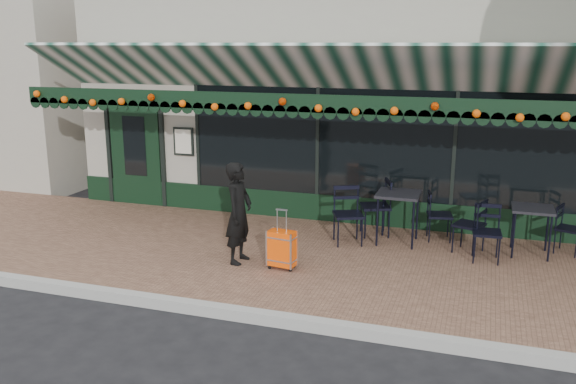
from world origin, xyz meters
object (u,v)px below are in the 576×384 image
(chair_a_left, at_px, (469,225))
(chair_a_right, at_px, (570,229))
(woman, at_px, (239,213))
(chair_b_front, at_px, (348,215))
(chair_a_front, at_px, (487,233))
(cafe_table_b, at_px, (398,198))
(cafe_table_a, at_px, (533,212))
(chair_b_right, at_px, (440,216))
(suitcase, at_px, (282,249))
(chair_b_left, at_px, (375,207))

(chair_a_left, height_order, chair_a_right, chair_a_left)
(woman, relative_size, chair_b_front, 1.60)
(chair_a_front, height_order, chair_b_front, chair_b_front)
(woman, distance_m, chair_a_front, 3.74)
(cafe_table_b, xyz_separation_m, chair_b_front, (-0.76, -0.30, -0.28))
(chair_a_left, bearing_deg, chair_b_front, -65.89)
(cafe_table_b, bearing_deg, chair_a_left, -6.86)
(cafe_table_b, bearing_deg, chair_a_front, -18.01)
(woman, relative_size, chair_a_left, 1.75)
(cafe_table_a, relative_size, chair_a_right, 0.98)
(chair_b_right, bearing_deg, chair_a_front, -148.10)
(woman, height_order, chair_a_left, woman)
(chair_a_front, bearing_deg, chair_b_right, 129.39)
(woman, relative_size, suitcase, 1.71)
(chair_a_left, xyz_separation_m, chair_a_front, (0.27, -0.32, -0.00))
(suitcase, distance_m, cafe_table_a, 3.93)
(chair_b_right, bearing_deg, chair_a_left, -146.31)
(woman, height_order, chair_b_front, woman)
(woman, xyz_separation_m, chair_a_left, (3.26, 1.52, -0.33))
(suitcase, bearing_deg, cafe_table_a, 34.98)
(chair_a_front, distance_m, chair_b_left, 1.98)
(chair_a_right, bearing_deg, chair_a_front, 143.22)
(cafe_table_a, distance_m, chair_b_left, 2.50)
(cafe_table_a, relative_size, chair_a_front, 0.88)
(chair_a_left, relative_size, chair_a_front, 1.01)
(chair_b_left, bearing_deg, woman, -62.71)
(suitcase, xyz_separation_m, cafe_table_b, (1.42, 1.74, 0.46))
(chair_a_left, xyz_separation_m, chair_b_left, (-1.56, 0.42, 0.06))
(suitcase, distance_m, chair_a_left, 3.02)
(cafe_table_b, xyz_separation_m, chair_a_left, (1.14, -0.14, -0.32))
(chair_b_right, bearing_deg, chair_b_left, 82.64)
(cafe_table_a, xyz_separation_m, chair_b_left, (-2.48, 0.23, -0.19))
(woman, xyz_separation_m, chair_a_front, (3.53, 1.20, -0.33))
(cafe_table_b, bearing_deg, chair_b_left, 146.19)
(chair_a_front, xyz_separation_m, chair_b_right, (-0.76, 0.81, -0.01))
(chair_a_right, distance_m, chair_b_front, 3.45)
(cafe_table_a, xyz_separation_m, cafe_table_b, (-2.05, -0.05, 0.08))
(suitcase, height_order, cafe_table_a, suitcase)
(chair_a_right, relative_size, chair_b_front, 0.82)
(cafe_table_a, height_order, chair_b_left, chair_b_left)
(chair_b_right, height_order, chair_b_front, chair_b_front)
(chair_a_right, bearing_deg, chair_b_front, 121.63)
(cafe_table_b, distance_m, chair_a_left, 1.19)
(chair_a_left, xyz_separation_m, chair_b_right, (-0.49, 0.49, -0.02))
(cafe_table_b, height_order, chair_a_right, cafe_table_b)
(chair_a_front, height_order, chair_b_right, chair_a_front)
(suitcase, height_order, chair_b_front, chair_b_front)
(chair_a_right, height_order, chair_b_right, chair_b_right)
(suitcase, distance_m, cafe_table_b, 2.29)
(woman, distance_m, suitcase, 0.84)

